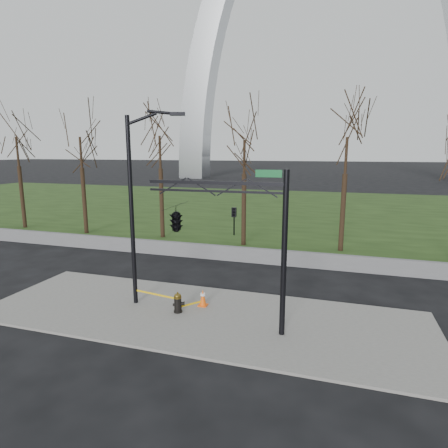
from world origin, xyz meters
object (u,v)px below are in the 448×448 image
(fire_hydrant, at_px, (178,303))
(traffic_signal_mast, at_px, (196,219))
(traffic_cone, at_px, (203,298))
(street_light, at_px, (136,198))

(fire_hydrant, bearing_deg, traffic_signal_mast, -54.65)
(traffic_cone, distance_m, street_light, 5.05)
(traffic_cone, relative_size, street_light, 0.09)
(street_light, bearing_deg, traffic_cone, -10.17)
(fire_hydrant, distance_m, street_light, 4.66)
(fire_hydrant, relative_size, traffic_cone, 1.19)
(street_light, bearing_deg, traffic_signal_mast, -40.40)
(traffic_cone, distance_m, traffic_signal_mast, 4.04)
(traffic_cone, height_order, street_light, street_light)
(traffic_signal_mast, bearing_deg, traffic_cone, 101.26)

